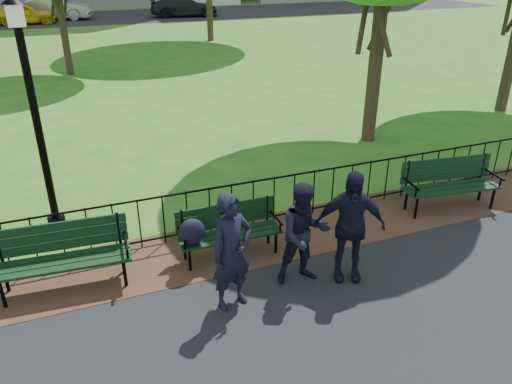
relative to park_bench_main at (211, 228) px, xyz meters
name	(u,v)px	position (x,y,z in m)	size (l,w,h in m)	color
ground	(290,291)	(0.81, -1.20, -0.59)	(120.00, 120.00, 0.00)	#275D18
dirt_strip	(253,241)	(0.81, 0.30, -0.58)	(60.00, 1.60, 0.01)	#392117
far_street	(87,18)	(0.81, 33.80, -0.58)	(70.00, 9.00, 0.01)	black
iron_fence	(243,203)	(0.81, 0.80, -0.09)	(24.06, 0.06, 1.00)	black
park_bench_main	(211,228)	(0.00, 0.00, 0.00)	(1.67, 0.54, 0.94)	black
park_bench_left_a	(62,250)	(-2.19, 0.17, 0.02)	(1.93, 0.72, 1.07)	black
park_bench_right_a	(449,179)	(4.73, 0.12, 0.01)	(1.91, 0.82, 1.05)	black
lamppost	(35,112)	(-2.29, 2.13, 1.54)	(0.35, 0.35, 3.90)	black
person_left	(232,252)	(-0.06, -1.15, 0.27)	(0.62, 0.41, 1.70)	black
person_mid	(304,234)	(1.10, -1.00, 0.21)	(0.77, 0.40, 1.58)	black
person_right	(350,226)	(1.75, -1.17, 0.30)	(1.02, 0.42, 1.75)	black
taxi	(24,14)	(-3.32, 31.72, 0.10)	(1.61, 4.00, 1.36)	gold
sedan_silver	(55,8)	(-1.26, 33.49, 0.21)	(1.68, 4.81, 1.58)	#9D9FA4
sedan_dark	(184,6)	(7.66, 32.02, 0.14)	(2.01, 4.94, 1.44)	black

